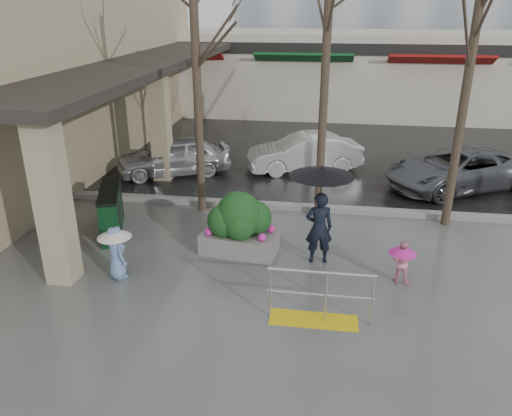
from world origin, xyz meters
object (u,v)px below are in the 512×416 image
(tree_midwest, at_px, (328,8))
(car_a, at_px, (174,156))
(planter, at_px, (240,224))
(tree_west, at_px, (194,15))
(car_c, at_px, (458,169))
(tree_mideast, at_px, (476,26))
(car_b, at_px, (304,153))
(child_pink, at_px, (402,258))
(news_boxes, at_px, (111,210))
(woman, at_px, (320,202))
(handrail, at_px, (318,303))
(child_blue, at_px, (116,247))

(tree_midwest, relative_size, car_a, 1.89)
(planter, relative_size, car_a, 0.49)
(tree_west, relative_size, car_c, 1.50)
(tree_mideast, xyz_separation_m, planter, (-5.01, -2.37, -4.15))
(planter, bearing_deg, car_c, 41.84)
(car_b, bearing_deg, car_c, 58.62)
(child_pink, relative_size, planter, 0.51)
(planter, distance_m, car_b, 6.41)
(child_pink, bearing_deg, tree_midwest, -46.90)
(tree_mideast, xyz_separation_m, news_boxes, (-8.37, -1.71, -4.29))
(news_boxes, distance_m, car_a, 4.61)
(news_boxes, bearing_deg, car_a, 67.54)
(news_boxes, height_order, car_a, car_a)
(tree_midwest, bearing_deg, child_pink, -60.33)
(woman, bearing_deg, handrail, 81.48)
(woman, xyz_separation_m, car_b, (-0.71, 6.48, -0.79))
(tree_west, bearing_deg, child_pink, -32.25)
(tree_midwest, distance_m, car_a, 7.32)
(tree_mideast, height_order, child_blue, tree_mideast)
(tree_midwest, height_order, car_a, tree_midwest)
(tree_west, relative_size, woman, 3.04)
(planter, xyz_separation_m, car_b, (1.08, 6.31, -0.08))
(tree_mideast, xyz_separation_m, child_blue, (-7.32, -3.86, -4.16))
(tree_mideast, bearing_deg, car_c, 73.78)
(tree_midwest, xyz_separation_m, car_b, (-0.63, 3.95, -4.60))
(child_pink, distance_m, car_c, 6.45)
(planter, relative_size, car_c, 0.40)
(car_b, bearing_deg, handrail, -13.39)
(car_b, bearing_deg, car_a, -94.71)
(child_blue, bearing_deg, car_a, -39.31)
(child_pink, xyz_separation_m, news_boxes, (-6.87, 1.44, 0.03))
(tree_west, distance_m, tree_midwest, 3.20)
(news_boxes, bearing_deg, woman, -29.31)
(tree_midwest, distance_m, planter, 5.38)
(child_pink, xyz_separation_m, child_blue, (-5.82, -0.71, 0.15))
(handrail, xyz_separation_m, news_boxes, (-5.23, 3.09, 0.19))
(child_pink, distance_m, news_boxes, 7.02)
(news_boxes, relative_size, car_c, 0.46)
(child_pink, relative_size, car_a, 0.25)
(tree_west, xyz_separation_m, child_pink, (5.00, -3.15, -4.54))
(car_b, bearing_deg, child_blue, -42.02)
(child_blue, bearing_deg, news_boxes, -20.59)
(tree_mideast, relative_size, car_a, 1.76)
(tree_mideast, bearing_deg, woman, -141.78)
(woman, bearing_deg, planter, -15.84)
(handrail, height_order, tree_west, tree_west)
(tree_mideast, xyz_separation_m, car_b, (-3.93, 3.95, -4.23))
(handrail, height_order, car_a, car_a)
(handrail, xyz_separation_m, car_c, (3.97, 7.66, 0.25))
(handrail, bearing_deg, car_b, 95.17)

